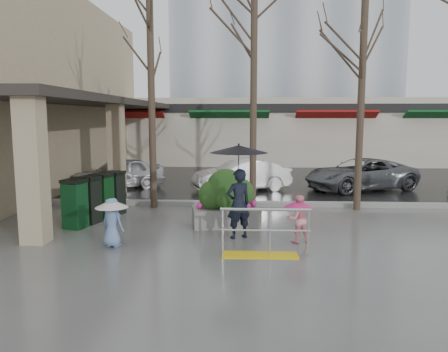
# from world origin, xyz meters

# --- Properties ---
(ground) EXTENTS (120.00, 120.00, 0.00)m
(ground) POSITION_xyz_m (0.00, 0.00, 0.00)
(ground) COLOR #51514F
(ground) RESTS_ON ground
(street_asphalt) EXTENTS (120.00, 36.00, 0.01)m
(street_asphalt) POSITION_xyz_m (0.00, 22.00, 0.01)
(street_asphalt) COLOR black
(street_asphalt) RESTS_ON ground
(curb) EXTENTS (120.00, 0.30, 0.15)m
(curb) POSITION_xyz_m (0.00, 4.00, 0.07)
(curb) COLOR gray
(curb) RESTS_ON ground
(near_building) EXTENTS (6.00, 18.00, 8.00)m
(near_building) POSITION_xyz_m (-9.00, 8.00, 4.00)
(near_building) COLOR tan
(near_building) RESTS_ON ground
(canopy_slab) EXTENTS (2.80, 18.00, 0.25)m
(canopy_slab) POSITION_xyz_m (-4.80, 8.00, 3.62)
(canopy_slab) COLOR #2D2823
(canopy_slab) RESTS_ON pillar_front
(pillar_front) EXTENTS (0.55, 0.55, 3.50)m
(pillar_front) POSITION_xyz_m (-3.90, -0.50, 1.75)
(pillar_front) COLOR tan
(pillar_front) RESTS_ON ground
(pillar_back) EXTENTS (0.55, 0.55, 3.50)m
(pillar_back) POSITION_xyz_m (-3.90, 6.00, 1.75)
(pillar_back) COLOR tan
(pillar_back) RESTS_ON ground
(storefront_row) EXTENTS (34.00, 6.74, 4.00)m
(storefront_row) POSITION_xyz_m (2.00, 17.97, 2.01)
(storefront_row) COLOR beige
(storefront_row) RESTS_ON ground
(office_tower) EXTENTS (18.00, 12.00, 25.00)m
(office_tower) POSITION_xyz_m (4.00, 30.00, 12.50)
(office_tower) COLOR #8C99A8
(office_tower) RESTS_ON ground
(handrail) EXTENTS (1.90, 0.50, 1.03)m
(handrail) POSITION_xyz_m (1.36, -1.20, 0.38)
(handrail) COLOR yellow
(handrail) RESTS_ON ground
(tree_west) EXTENTS (3.20, 3.20, 6.80)m
(tree_west) POSITION_xyz_m (-2.00, 3.60, 5.08)
(tree_west) COLOR #382B21
(tree_west) RESTS_ON ground
(tree_midwest) EXTENTS (3.20, 3.20, 7.00)m
(tree_midwest) POSITION_xyz_m (1.20, 3.60, 5.23)
(tree_midwest) COLOR #382B21
(tree_midwest) RESTS_ON ground
(tree_mideast) EXTENTS (3.20, 3.20, 6.50)m
(tree_mideast) POSITION_xyz_m (4.50, 3.60, 4.86)
(tree_mideast) COLOR #382B21
(tree_mideast) RESTS_ON ground
(woman) EXTENTS (1.40, 1.40, 2.30)m
(woman) POSITION_xyz_m (0.81, 0.14, 1.45)
(woman) COLOR black
(woman) RESTS_ON ground
(child_pink) EXTENTS (0.69, 0.69, 1.13)m
(child_pink) POSITION_xyz_m (2.21, -0.15, 0.65)
(child_pink) COLOR pink
(child_pink) RESTS_ON ground
(child_blue) EXTENTS (0.74, 0.74, 1.13)m
(child_blue) POSITION_xyz_m (-2.02, -0.71, 0.70)
(child_blue) COLOR #6684B6
(child_blue) RESTS_ON ground
(planter) EXTENTS (1.91, 1.21, 1.55)m
(planter) POSITION_xyz_m (0.46, 1.35, 0.74)
(planter) COLOR slate
(planter) RESTS_ON ground
(news_boxes) EXTENTS (1.18, 2.38, 1.30)m
(news_boxes) POSITION_xyz_m (-3.24, 1.73, 0.65)
(news_boxes) COLOR #0E3E1B
(news_boxes) RESTS_ON ground
(car_a) EXTENTS (3.96, 3.04, 1.26)m
(car_a) POSITION_xyz_m (-4.25, 7.28, 0.63)
(car_a) COLOR silver
(car_a) RESTS_ON ground
(car_b) EXTENTS (4.05, 2.62, 1.26)m
(car_b) POSITION_xyz_m (0.80, 6.91, 0.63)
(car_b) COLOR white
(car_b) RESTS_ON ground
(car_c) EXTENTS (4.99, 3.62, 1.26)m
(car_c) POSITION_xyz_m (5.57, 7.45, 0.63)
(car_c) COLOR #5A5D61
(car_c) RESTS_ON ground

